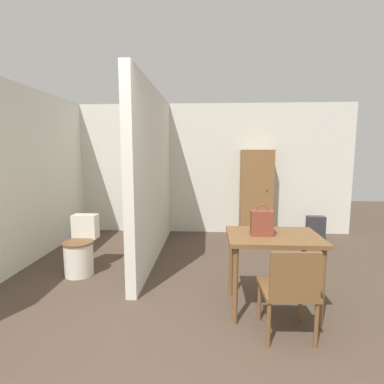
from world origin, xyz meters
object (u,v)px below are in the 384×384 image
Objects in this scene: wooden_chair at (289,288)px; toilet at (80,250)px; dining_table at (273,246)px; handbag at (262,223)px; space_heater at (315,229)px; wooden_cabinet at (256,193)px.

wooden_chair reaches higher than toilet.
dining_table is at bearing -18.77° from toilet.
handbag is 2.89m from space_heater.
toilet is at bearing 150.29° from wooden_chair.
space_heater is (1.27, 2.43, -0.44)m from dining_table.
wooden_chair is at bearing -84.46° from dining_table.
handbag is at bearing 108.60° from wooden_chair.
space_heater is (3.59, 1.64, -0.08)m from toilet.
wooden_cabinet is (0.24, 2.72, 0.14)m from dining_table.
wooden_cabinet is 3.61× the size of space_heater.
toilet is 3.25m from wooden_cabinet.
wooden_chair is 3.21m from wooden_cabinet.
toilet is (-2.37, 1.26, -0.14)m from wooden_chair.
wooden_chair is at bearing -112.83° from space_heater.
wooden_chair is at bearing -28.00° from toilet.
wooden_cabinet reaches higher than dining_table.
wooden_chair is 2.63× the size of handbag.
dining_table is at bearing 93.83° from wooden_chair.
handbag reaches higher than space_heater.
dining_table is 2.77m from space_heater.
dining_table is 2.00× the size of space_heater.
space_heater is at bearing 62.47° from dining_table.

